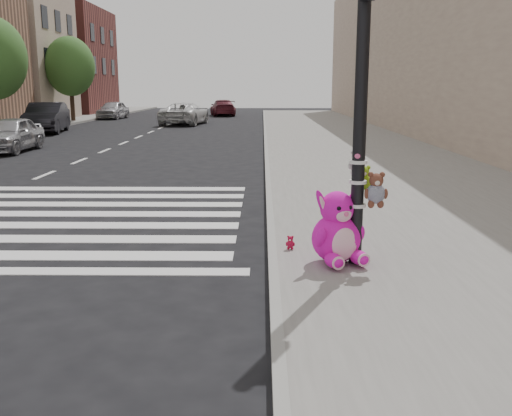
# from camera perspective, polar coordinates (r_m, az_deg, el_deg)

# --- Properties ---
(ground) EXTENTS (120.00, 120.00, 0.00)m
(ground) POSITION_cam_1_polar(r_m,az_deg,el_deg) (5.90, -13.51, -11.80)
(ground) COLOR black
(ground) RESTS_ON ground
(sidewalk_near) EXTENTS (7.00, 80.00, 0.14)m
(sidewalk_near) POSITION_cam_1_polar(r_m,az_deg,el_deg) (15.81, 13.78, 3.39)
(sidewalk_near) COLOR slate
(sidewalk_near) RESTS_ON ground
(curb_edge) EXTENTS (0.12, 80.00, 0.15)m
(curb_edge) POSITION_cam_1_polar(r_m,az_deg,el_deg) (15.40, 1.16, 3.51)
(curb_edge) COLOR gray
(curb_edge) RESTS_ON ground
(bld_far_d) EXTENTS (6.00, 8.00, 10.00)m
(bld_far_d) POSITION_cam_1_polar(r_m,az_deg,el_deg) (43.71, -22.90, 14.59)
(bld_far_d) COLOR #BAA58E
(bld_far_d) RESTS_ON ground
(bld_far_e) EXTENTS (6.00, 10.00, 9.00)m
(bld_far_e) POSITION_cam_1_polar(r_m,az_deg,el_deg) (53.99, -18.16, 13.74)
(bld_far_e) COLOR brown
(bld_far_e) RESTS_ON ground
(bld_near) EXTENTS (5.00, 60.00, 10.00)m
(bld_near) POSITION_cam_1_polar(r_m,az_deg,el_deg) (26.94, 21.31, 16.89)
(bld_near) COLOR #BAA58E
(bld_near) RESTS_ON ground
(signal_pole) EXTENTS (0.71, 0.48, 4.00)m
(signal_pole) POSITION_cam_1_polar(r_m,az_deg,el_deg) (7.17, 10.42, 7.03)
(signal_pole) COLOR black
(signal_pole) RESTS_ON sidewalk_near
(tree_far_c) EXTENTS (3.20, 3.20, 5.44)m
(tree_far_c) POSITION_cam_1_polar(r_m,az_deg,el_deg) (40.27, -18.12, 13.30)
(tree_far_c) COLOR #382619
(tree_far_c) RESTS_ON sidewalk_far
(pink_bunny) EXTENTS (0.81, 0.88, 0.99)m
(pink_bunny) POSITION_cam_1_polar(r_m,az_deg,el_deg) (7.31, 8.16, -2.42)
(pink_bunny) COLOR #E813B6
(pink_bunny) RESTS_ON sidewalk_near
(red_teddy) EXTENTS (0.15, 0.11, 0.20)m
(red_teddy) POSITION_cam_1_polar(r_m,az_deg,el_deg) (7.92, 3.46, -3.46)
(red_teddy) COLOR #AC1132
(red_teddy) RESTS_ON sidewalk_near
(car_silver_far) EXTENTS (1.61, 3.82, 1.29)m
(car_silver_far) POSITION_cam_1_polar(r_m,az_deg,el_deg) (22.91, -23.43, 6.78)
(car_silver_far) COLOR #9E9EA2
(car_silver_far) RESTS_ON ground
(car_dark_far) EXTENTS (2.41, 4.94, 1.56)m
(car_dark_far) POSITION_cam_1_polar(r_m,az_deg,el_deg) (31.82, -20.22, 8.47)
(car_dark_far) COLOR black
(car_dark_far) RESTS_ON ground
(car_white_near) EXTENTS (2.86, 5.18, 1.37)m
(car_white_near) POSITION_cam_1_polar(r_m,az_deg,el_deg) (36.68, -7.15, 9.34)
(car_white_near) COLOR silver
(car_white_near) RESTS_ON ground
(car_maroon_near) EXTENTS (2.51, 4.74, 1.31)m
(car_maroon_near) POSITION_cam_1_polar(r_m,az_deg,el_deg) (47.72, -3.35, 9.97)
(car_maroon_near) COLOR #561823
(car_maroon_near) RESTS_ON ground
(car_silver_deep) EXTENTS (1.88, 4.03, 1.33)m
(car_silver_deep) POSITION_cam_1_polar(r_m,az_deg,el_deg) (44.33, -14.12, 9.50)
(car_silver_deep) COLOR #B8B7BD
(car_silver_deep) RESTS_ON ground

